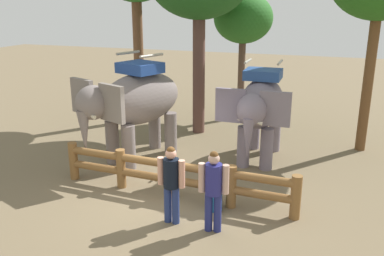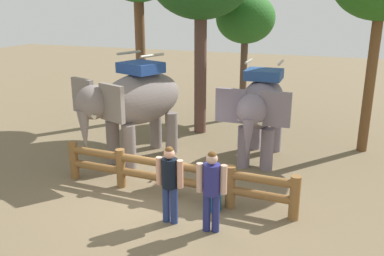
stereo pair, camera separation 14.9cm
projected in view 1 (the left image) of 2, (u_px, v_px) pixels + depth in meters
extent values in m
plane|color=brown|center=(169.00, 201.00, 10.23)|extent=(60.00, 60.00, 0.00)
cylinder|color=brown|center=(74.00, 161.00, 11.40)|extent=(0.24, 0.24, 1.05)
cylinder|color=brown|center=(121.00, 169.00, 10.87)|extent=(0.24, 0.24, 1.05)
cylinder|color=brown|center=(173.00, 177.00, 10.34)|extent=(0.24, 0.24, 1.05)
cylinder|color=brown|center=(231.00, 187.00, 9.82)|extent=(0.24, 0.24, 1.05)
cylinder|color=brown|center=(296.00, 197.00, 9.29)|extent=(0.24, 0.24, 1.05)
cylinder|color=brown|center=(173.00, 180.00, 10.37)|extent=(6.01, 0.43, 0.20)
cylinder|color=brown|center=(173.00, 165.00, 10.25)|extent=(6.01, 0.43, 0.20)
cylinder|color=slate|center=(129.00, 147.00, 12.05)|extent=(0.40, 0.40, 1.33)
cylinder|color=slate|center=(113.00, 142.00, 12.50)|extent=(0.40, 0.40, 1.33)
cylinder|color=slate|center=(171.00, 133.00, 13.36)|extent=(0.40, 0.40, 1.33)
cylinder|color=slate|center=(155.00, 128.00, 13.81)|extent=(0.40, 0.40, 1.33)
ellipsoid|color=slate|center=(141.00, 98.00, 12.57)|extent=(2.30, 3.26, 1.55)
ellipsoid|color=slate|center=(93.00, 102.00, 11.22)|extent=(1.14, 1.23, 0.95)
cube|color=slate|center=(112.00, 103.00, 10.90)|extent=(0.87, 0.44, 0.99)
cube|color=slate|center=(82.00, 96.00, 11.69)|extent=(0.87, 0.44, 0.99)
cone|color=slate|center=(84.00, 132.00, 11.19)|extent=(0.35, 0.35, 1.22)
cone|color=beige|center=(90.00, 115.00, 11.01)|extent=(0.41, 0.25, 0.17)
cone|color=beige|center=(82.00, 113.00, 11.22)|extent=(0.41, 0.25, 0.17)
cube|color=navy|center=(140.00, 68.00, 12.29)|extent=(1.41, 1.33, 0.31)
cylinder|color=#A59E8C|center=(152.00, 56.00, 11.86)|extent=(0.39, 0.86, 0.08)
cylinder|color=#A59E8C|center=(128.00, 53.00, 12.49)|extent=(0.39, 0.86, 0.08)
cylinder|color=slate|center=(267.00, 149.00, 12.02)|extent=(0.37, 0.37, 1.24)
cylinder|color=slate|center=(243.00, 146.00, 12.23)|extent=(0.37, 0.37, 1.24)
cylinder|color=slate|center=(275.00, 132.00, 13.54)|extent=(0.37, 0.37, 1.24)
cylinder|color=slate|center=(254.00, 130.00, 13.75)|extent=(0.37, 0.37, 1.24)
ellipsoid|color=slate|center=(262.00, 103.00, 12.54)|extent=(1.26, 2.80, 1.44)
ellipsoid|color=slate|center=(251.00, 110.00, 11.00)|extent=(0.80, 0.94, 0.88)
cube|color=slate|center=(275.00, 109.00, 10.90)|extent=(0.83, 0.13, 0.93)
cube|color=slate|center=(230.00, 105.00, 11.27)|extent=(0.83, 0.13, 0.93)
cone|color=slate|center=(248.00, 139.00, 10.91)|extent=(0.33, 0.33, 1.14)
cone|color=beige|center=(255.00, 122.00, 10.81)|extent=(0.37, 0.11, 0.16)
cone|color=beige|center=(243.00, 121.00, 10.91)|extent=(0.37, 0.11, 0.16)
cube|color=#284A87|center=(263.00, 74.00, 12.29)|extent=(1.06, 0.94, 0.29)
cylinder|color=#A59E8C|center=(280.00, 62.00, 12.03)|extent=(0.08, 0.84, 0.07)
cylinder|color=#A59E8C|center=(248.00, 61.00, 12.32)|extent=(0.08, 0.84, 0.07)
cylinder|color=navy|center=(218.00, 213.00, 8.79)|extent=(0.17, 0.17, 0.87)
cylinder|color=navy|center=(209.00, 212.00, 8.83)|extent=(0.17, 0.17, 0.87)
cylinder|color=navy|center=(214.00, 179.00, 8.59)|extent=(0.40, 0.40, 0.67)
cylinder|color=tan|center=(226.00, 179.00, 8.53)|extent=(0.14, 0.14, 0.63)
cylinder|color=tan|center=(202.00, 177.00, 8.63)|extent=(0.14, 0.14, 0.63)
sphere|color=tan|center=(214.00, 159.00, 8.45)|extent=(0.24, 0.24, 0.24)
sphere|color=#593819|center=(214.00, 156.00, 8.43)|extent=(0.19, 0.19, 0.19)
cylinder|color=navy|center=(176.00, 206.00, 9.12)|extent=(0.16, 0.16, 0.86)
cylinder|color=navy|center=(168.00, 204.00, 9.19)|extent=(0.16, 0.16, 0.86)
cylinder|color=black|center=(171.00, 173.00, 8.93)|extent=(0.36, 0.36, 0.66)
cylinder|color=tan|center=(182.00, 174.00, 8.84)|extent=(0.14, 0.14, 0.62)
cylinder|color=tan|center=(161.00, 171.00, 9.01)|extent=(0.14, 0.14, 0.62)
sphere|color=tan|center=(171.00, 154.00, 8.80)|extent=(0.24, 0.24, 0.24)
sphere|color=#593819|center=(171.00, 151.00, 8.78)|extent=(0.18, 0.18, 0.18)
cylinder|color=brown|center=(139.00, 58.00, 16.49)|extent=(0.39, 0.39, 5.07)
cylinder|color=brown|center=(199.00, 71.00, 14.97)|extent=(0.44, 0.44, 4.64)
cylinder|color=brown|center=(241.00, 77.00, 17.05)|extent=(0.28, 0.28, 3.43)
ellipsoid|color=#245F1F|center=(243.00, 18.00, 16.36)|extent=(2.34, 2.34, 1.98)
cylinder|color=brown|center=(368.00, 81.00, 13.11)|extent=(0.32, 0.32, 4.59)
cylinder|color=#19598C|center=(214.00, 202.00, 9.80)|extent=(0.38, 0.38, 0.37)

